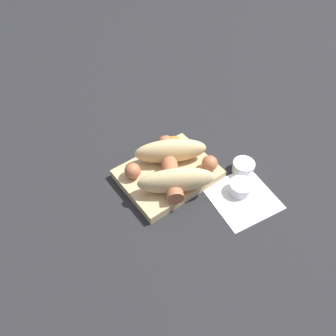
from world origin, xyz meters
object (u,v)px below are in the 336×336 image
object	(u,v)px
bread_roll	(173,165)
sausage	(172,167)
food_tray	(168,174)
condiment_cup_far	(243,167)
condiment_cup_near	(240,188)

from	to	relation	value
bread_roll	sausage	bearing A→B (deg)	-94.19
food_tray	sausage	size ratio (longest dim) A/B	1.12
bread_roll	sausage	xyz separation A→B (m)	(-0.00, -0.01, -0.01)
condiment_cup_far	sausage	bearing A→B (deg)	-28.89
bread_roll	condiment_cup_near	world-z (taller)	bread_roll
bread_roll	condiment_cup_near	distance (m)	0.15
bread_roll	condiment_cup_near	xyz separation A→B (m)	(-0.10, 0.11, -0.04)
condiment_cup_far	condiment_cup_near	bearing A→B (deg)	38.70
bread_roll	food_tray	bearing A→B (deg)	-77.00
food_tray	sausage	xyz separation A→B (m)	(-0.00, 0.01, 0.03)
sausage	condiment_cup_far	bearing A→B (deg)	151.11
food_tray	condiment_cup_near	bearing A→B (deg)	128.70
sausage	condiment_cup_far	xyz separation A→B (m)	(-0.14, 0.08, -0.03)
sausage	condiment_cup_near	size ratio (longest dim) A/B	3.65
sausage	condiment_cup_far	size ratio (longest dim) A/B	3.65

